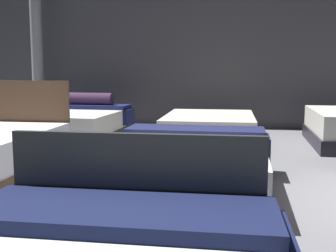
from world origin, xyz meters
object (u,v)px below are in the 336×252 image
at_px(bed_6, 77,123).
at_px(bed_7, 209,128).
at_px(support_pillar, 37,44).
at_px(bed_4, 187,166).

relative_size(bed_6, bed_7, 0.94).
height_order(bed_7, support_pillar, support_pillar).
distance_m(bed_4, bed_6, 3.77).
bearing_deg(bed_6, bed_4, -49.05).
relative_size(bed_4, bed_6, 1.04).
distance_m(bed_7, support_pillar, 4.31).
distance_m(bed_6, support_pillar, 2.49).
xyz_separation_m(bed_7, support_pillar, (-3.80, 1.35, 1.53)).
height_order(bed_6, bed_7, bed_6).
height_order(bed_6, support_pillar, support_pillar).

